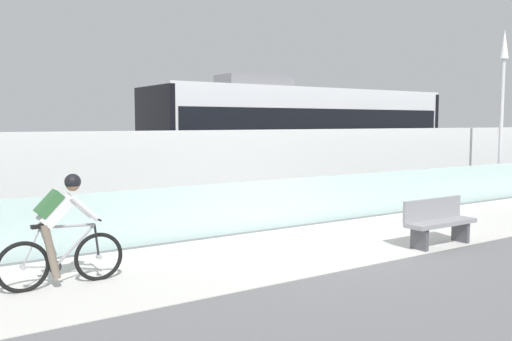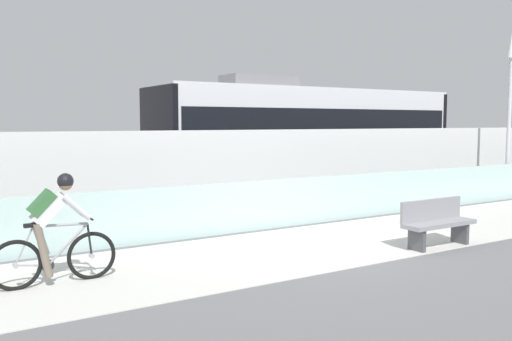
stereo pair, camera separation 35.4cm
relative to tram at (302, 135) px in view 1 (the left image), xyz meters
The scene contains 10 objects.
ground_plane 8.67m from the tram, 125.90° to the right, with size 200.00×200.00×0.00m, color slate.
bike_path_deck 8.66m from the tram, 125.90° to the right, with size 32.00×3.20×0.01m, color silver.
glass_parapet 7.17m from the tram, 134.76° to the right, with size 32.00×0.05×1.08m, color silver.
concrete_barrier_wall 5.96m from the tram, 147.16° to the right, with size 32.00×0.36×2.14m, color silver.
tram_rail_near 5.35m from the tram, behind, with size 32.00×0.08×0.01m, color #595654.
tram_rail_far 5.35m from the tram, behind, with size 32.00×0.08×0.01m, color #595654.
tram is the anchor object (origin of this frame).
cyclist_on_bike 12.00m from the tram, 145.02° to the right, with size 1.77×0.58×1.61m.
lamp_post_antenna 6.45m from the tram, 48.25° to the right, with size 0.28×0.28×5.20m.
bench 8.85m from the tram, 111.36° to the right, with size 1.60×0.45×0.89m.
Camera 1 is at (-6.74, -7.86, 2.34)m, focal length 38.29 mm.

